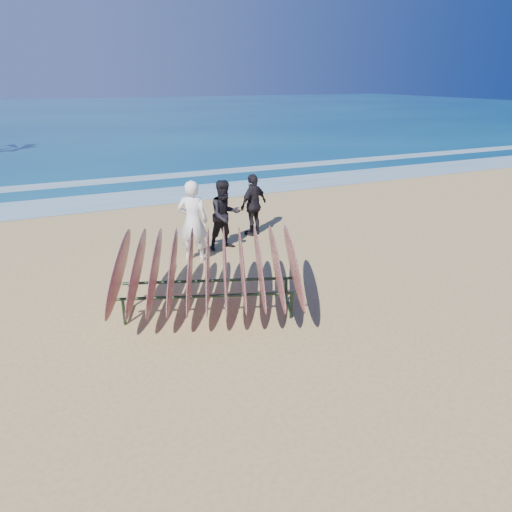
% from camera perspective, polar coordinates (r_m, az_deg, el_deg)
% --- Properties ---
extents(ground, '(120.00, 120.00, 0.00)m').
position_cam_1_polar(ground, '(8.32, 2.27, -7.96)').
color(ground, tan).
rests_on(ground, ground).
extents(ocean, '(160.00, 160.00, 0.00)m').
position_cam_1_polar(ocean, '(61.70, -21.87, 16.17)').
color(ocean, navy).
rests_on(ocean, ground).
extents(foam_near, '(160.00, 160.00, 0.00)m').
position_cam_1_polar(foam_near, '(17.28, -12.63, 7.28)').
color(foam_near, white).
rests_on(foam_near, ground).
extents(foam_far, '(160.00, 160.00, 0.00)m').
position_cam_1_polar(foam_far, '(20.65, -14.71, 9.35)').
color(foam_far, white).
rests_on(foam_far, ground).
extents(surfboard_rack, '(3.89, 3.60, 1.49)m').
position_cam_1_polar(surfboard_rack, '(8.20, -6.07, -1.41)').
color(surfboard_rack, '#1C2D1F').
rests_on(surfboard_rack, ground).
extents(person_white, '(0.83, 0.73, 1.92)m').
position_cam_1_polar(person_white, '(10.73, -7.89, 4.33)').
color(person_white, white).
rests_on(person_white, ground).
extents(person_dark_a, '(0.94, 0.78, 1.76)m').
position_cam_1_polar(person_dark_a, '(11.42, -3.90, 5.11)').
color(person_dark_a, black).
rests_on(person_dark_a, ground).
extents(person_dark_b, '(1.07, 0.82, 1.70)m').
position_cam_1_polar(person_dark_b, '(12.49, -0.31, 6.43)').
color(person_dark_b, black).
rests_on(person_dark_b, ground).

